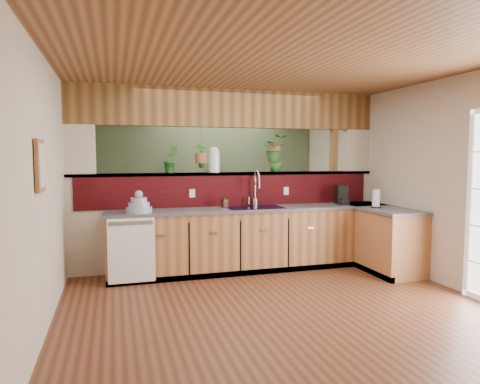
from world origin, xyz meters
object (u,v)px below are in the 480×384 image
object	(u,v)px
shelving_console	(195,215)
dish_stack	(139,206)
soap_dispenser	(224,201)
paper_towel	(376,199)
glass_jar	(214,160)
coffee_maker	(342,196)
faucet	(256,187)

from	to	relation	value
shelving_console	dish_stack	bearing A→B (deg)	-131.68
soap_dispenser	shelving_console	distance (m)	2.22
paper_towel	glass_jar	distance (m)	2.39
soap_dispenser	paper_towel	size ratio (longest dim) A/B	0.65
shelving_console	coffee_maker	bearing A→B (deg)	-66.64
faucet	coffee_maker	size ratio (longest dim) A/B	1.83
shelving_console	glass_jar	bearing A→B (deg)	-107.48
shelving_console	paper_towel	bearing A→B (deg)	-69.05
coffee_maker	glass_jar	xyz separation A→B (m)	(-1.90, 0.37, 0.54)
soap_dispenser	paper_towel	world-z (taller)	paper_towel
dish_stack	shelving_console	xyz separation A→B (m)	(1.17, 2.40, -0.49)
dish_stack	coffee_maker	xyz separation A→B (m)	(3.01, 0.13, 0.04)
soap_dispenser	paper_towel	xyz separation A→B (m)	(2.06, -0.63, 0.04)
soap_dispenser	coffee_maker	bearing A→B (deg)	-3.17
faucet	paper_towel	bearing A→B (deg)	-23.40
dish_stack	paper_towel	xyz separation A→B (m)	(3.26, -0.40, 0.03)
dish_stack	paper_towel	distance (m)	3.28
faucet	soap_dispenser	size ratio (longest dim) A/B	2.99
coffee_maker	glass_jar	bearing A→B (deg)	-174.09
faucet	glass_jar	distance (m)	0.73
faucet	coffee_maker	world-z (taller)	faucet
faucet	coffee_maker	bearing A→B (deg)	-6.29
dish_stack	shelving_console	bearing A→B (deg)	63.96
coffee_maker	shelving_console	bearing A→B (deg)	145.96
soap_dispenser	coffee_maker	size ratio (longest dim) A/B	0.61
dish_stack	soap_dispenser	size ratio (longest dim) A/B	1.88
glass_jar	soap_dispenser	bearing A→B (deg)	-72.55
glass_jar	shelving_console	distance (m)	2.19
coffee_maker	shelving_console	world-z (taller)	coffee_maker
faucet	paper_towel	world-z (taller)	faucet
paper_towel	coffee_maker	bearing A→B (deg)	114.51
paper_towel	soap_dispenser	bearing A→B (deg)	162.89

